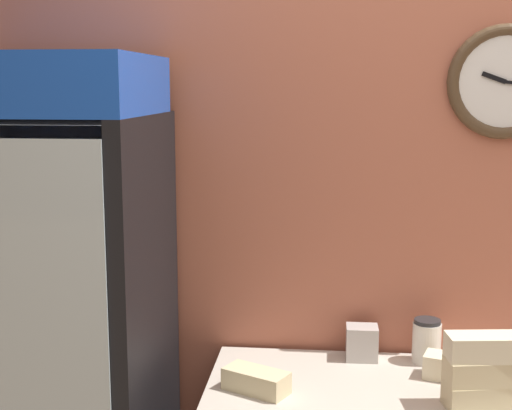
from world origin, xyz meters
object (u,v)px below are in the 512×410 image
sandwich_stack_top (487,347)px  condiment_jar (427,341)px  sandwich_flat_left (256,381)px  napkin_dispenser (362,343)px  sandwich_flat_right (465,370)px  beverage_cooler (59,325)px  sandwich_stack_bottom (485,395)px  sandwich_stack_middle (486,371)px

sandwich_stack_top → condiment_jar: bearing=110.3°
sandwich_flat_left → napkin_dispenser: bearing=41.5°
sandwich_flat_right → beverage_cooler: bearing=-177.1°
sandwich_stack_bottom → condiment_jar: 0.37m
sandwich_stack_top → beverage_cooler: bearing=175.0°
sandwich_stack_top → condiment_jar: (-0.13, 0.34, -0.11)m
beverage_cooler → sandwich_flat_right: beverage_cooler is taller
sandwich_flat_left → sandwich_stack_bottom: bearing=-3.4°
sandwich_stack_middle → sandwich_flat_right: bearing=96.7°
sandwich_stack_top → condiment_jar: 0.38m
sandwich_flat_left → sandwich_flat_right: 0.69m
sandwich_stack_bottom → sandwich_stack_middle: (0.00, 0.00, 0.08)m
sandwich_stack_bottom → sandwich_flat_left: size_ratio=1.11×
beverage_cooler → condiment_jar: beverage_cooler is taller
sandwich_flat_left → sandwich_flat_right: size_ratio=0.82×
sandwich_flat_left → sandwich_stack_middle: bearing=-3.4°
condiment_jar → sandwich_flat_right: bearing=-56.0°
beverage_cooler → condiment_jar: (1.23, 0.22, -0.09)m
sandwich_flat_left → condiment_jar: condiment_jar is taller
beverage_cooler → napkin_dispenser: bearing=12.6°
beverage_cooler → sandwich_stack_top: size_ratio=7.73×
sandwich_stack_middle → sandwich_flat_left: 0.70m
sandwich_stack_bottom → sandwich_flat_right: bearing=96.7°
beverage_cooler → sandwich_stack_bottom: bearing=-5.0°
beverage_cooler → sandwich_stack_bottom: size_ratio=7.60×
sandwich_stack_bottom → napkin_dispenser: (-0.35, 0.35, 0.02)m
sandwich_stack_middle → sandwich_flat_left: bearing=176.6°
beverage_cooler → condiment_jar: size_ratio=12.43×
sandwich_stack_bottom → condiment_jar: bearing=110.3°
sandwich_stack_bottom → napkin_dispenser: 0.49m
sandwich_stack_middle → condiment_jar: size_ratio=1.63×
beverage_cooler → sandwich_flat_right: (1.34, 0.07, -0.13)m
sandwich_stack_top → sandwich_flat_left: (-0.69, 0.04, -0.15)m
beverage_cooler → sandwich_stack_bottom: (1.36, -0.12, -0.13)m
condiment_jar → napkin_dispenser: size_ratio=1.28×
napkin_dispenser → sandwich_stack_bottom: bearing=-44.8°
napkin_dispenser → sandwich_flat_right: bearing=-25.9°
beverage_cooler → napkin_dispenser: 1.04m
beverage_cooler → napkin_dispenser: (1.01, 0.23, -0.11)m
sandwich_flat_left → condiment_jar: bearing=27.9°
beverage_cooler → sandwich_flat_left: bearing=-6.7°
napkin_dispenser → sandwich_flat_left: bearing=-138.5°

